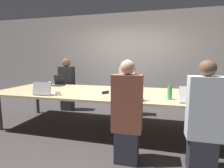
% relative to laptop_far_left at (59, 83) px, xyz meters
% --- Properties ---
extents(ground_plane, '(24.00, 24.00, 0.00)m').
position_rel_laptop_far_left_xyz_m(ground_plane, '(1.50, -0.55, -0.85)').
color(ground_plane, '#383333').
extents(curtain_wall, '(12.00, 0.06, 2.80)m').
position_rel_laptop_far_left_xyz_m(curtain_wall, '(1.50, 1.48, 0.55)').
color(curtain_wall, '#BCB7B2').
rests_on(curtain_wall, ground_plane).
extents(conference_table, '(4.73, 1.53, 0.77)m').
position_rel_laptop_far_left_xyz_m(conference_table, '(1.50, -0.55, -0.12)').
color(conference_table, '#D6B77F').
rests_on(conference_table, ground_plane).
extents(laptop_far_left, '(0.31, 0.25, 0.25)m').
position_rel_laptop_far_left_xyz_m(laptop_far_left, '(0.00, 0.00, 0.00)').
color(laptop_far_left, '#333338').
rests_on(laptop_far_left, conference_table).
extents(person_far_left, '(0.40, 0.24, 1.45)m').
position_rel_laptop_far_left_xyz_m(person_far_left, '(-0.05, 0.50, -0.14)').
color(person_far_left, '#2D2D38').
rests_on(person_far_left, ground_plane).
extents(cup_far_left, '(0.09, 0.09, 0.09)m').
position_rel_laptop_far_left_xyz_m(cup_far_left, '(-0.23, -0.03, -0.03)').
color(cup_far_left, white).
rests_on(cup_far_left, conference_table).
extents(laptop_near_left, '(0.36, 0.24, 0.25)m').
position_rel_laptop_far_left_xyz_m(laptop_near_left, '(0.37, -1.13, -0.00)').
color(laptop_near_left, '#B7B7BC').
rests_on(laptop_near_left, conference_table).
extents(cup_near_left, '(0.09, 0.09, 0.08)m').
position_rel_laptop_far_left_xyz_m(cup_near_left, '(0.64, -1.09, -0.03)').
color(cup_near_left, white).
rests_on(cup_near_left, conference_table).
extents(laptop_near_right, '(0.31, 0.25, 0.25)m').
position_rel_laptop_far_left_xyz_m(laptop_near_right, '(2.86, -1.09, -0.00)').
color(laptop_near_right, silver).
rests_on(laptop_near_right, conference_table).
extents(person_near_right, '(0.40, 0.24, 1.42)m').
position_rel_laptop_far_left_xyz_m(person_near_right, '(2.95, -1.60, -0.16)').
color(person_near_right, '#2D2D38').
rests_on(person_near_right, ground_plane).
extents(bottle_near_right, '(0.07, 0.07, 0.26)m').
position_rel_laptop_far_left_xyz_m(bottle_near_right, '(2.59, -0.93, 0.04)').
color(bottle_near_right, green).
rests_on(bottle_near_right, conference_table).
extents(laptop_far_center, '(0.34, 0.22, 0.21)m').
position_rel_laptop_far_left_xyz_m(laptop_far_center, '(1.66, -0.01, -0.01)').
color(laptop_far_center, gray).
rests_on(laptop_far_center, conference_table).
extents(person_far_center, '(0.40, 0.24, 1.42)m').
position_rel_laptop_far_left_xyz_m(person_far_center, '(1.66, 0.49, -0.16)').
color(person_far_center, '#2D2D38').
rests_on(person_far_center, ground_plane).
extents(laptop_near_midright, '(0.31, 0.25, 0.24)m').
position_rel_laptop_far_left_xyz_m(laptop_near_midright, '(2.03, -1.13, -0.00)').
color(laptop_near_midright, '#B7B7BC').
rests_on(laptop_near_midright, conference_table).
extents(person_near_midright, '(0.40, 0.24, 1.42)m').
position_rel_laptop_far_left_xyz_m(person_near_midright, '(2.00, -1.61, -0.16)').
color(person_near_midright, '#2D2D38').
rests_on(person_near_midright, ground_plane).
extents(cup_near_midright, '(0.10, 0.10, 0.08)m').
position_rel_laptop_far_left_xyz_m(cup_near_midright, '(1.78, -1.05, -0.03)').
color(cup_near_midright, '#232328').
rests_on(cup_near_midright, conference_table).
extents(stapler, '(0.11, 0.15, 0.05)m').
position_rel_laptop_far_left_xyz_m(stapler, '(1.43, -0.73, -0.05)').
color(stapler, black).
rests_on(stapler, conference_table).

